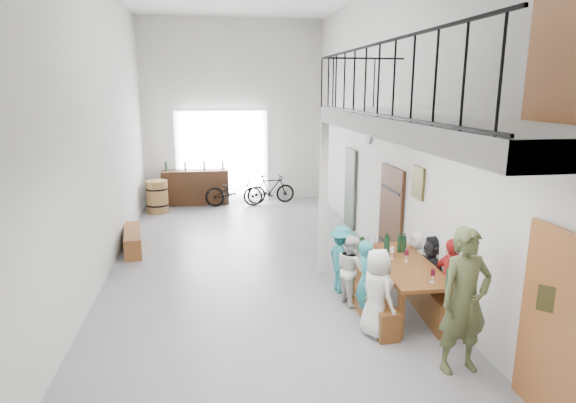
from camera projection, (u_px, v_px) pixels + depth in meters
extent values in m
plane|color=slate|center=(253.00, 268.00, 9.53)|extent=(12.00, 12.00, 0.00)
plane|color=silver|center=(234.00, 112.00, 14.66)|extent=(5.50, 0.00, 5.50)
plane|color=silver|center=(328.00, 201.00, 3.13)|extent=(5.50, 0.00, 5.50)
plane|color=silver|center=(95.00, 130.00, 8.47)|extent=(0.00, 12.00, 12.00)
plane|color=silver|center=(392.00, 126.00, 9.32)|extent=(0.00, 12.00, 12.00)
cube|color=white|center=(222.00, 157.00, 14.85)|extent=(2.80, 0.08, 2.80)
cube|color=brown|center=(552.00, 326.00, 5.00)|extent=(0.06, 0.95, 2.10)
cube|color=#3C1D10|center=(391.00, 217.00, 9.43)|extent=(0.06, 1.10, 2.00)
cube|color=#303A2F|center=(350.00, 188.00, 12.12)|extent=(0.06, 0.80, 2.00)
cube|color=brown|center=(563.00, 21.00, 4.68)|extent=(0.06, 0.90, 1.95)
cube|color=#433C1A|center=(418.00, 183.00, 8.17)|extent=(0.04, 0.45, 0.55)
cylinder|color=white|center=(369.00, 138.00, 10.55)|extent=(0.04, 0.28, 0.28)
cube|color=silver|center=(429.00, 126.00, 6.07)|extent=(1.50, 5.60, 0.25)
cube|color=black|center=(377.00, 44.00, 5.74)|extent=(0.03, 5.60, 0.03)
cube|color=black|center=(374.00, 114.00, 5.93)|extent=(0.03, 5.60, 0.03)
cube|color=black|center=(364.00, 58.00, 8.52)|extent=(1.50, 0.03, 0.03)
cube|color=silver|center=(323.00, 200.00, 8.97)|extent=(0.14, 0.14, 2.88)
cube|color=brown|center=(404.00, 265.00, 7.56)|extent=(0.92, 2.10, 0.06)
cube|color=brown|center=(401.00, 315.00, 6.74)|extent=(0.08, 0.08, 0.73)
cube|color=brown|center=(449.00, 312.00, 6.83)|extent=(0.08, 0.08, 0.73)
cube|color=brown|center=(365.00, 269.00, 8.46)|extent=(0.08, 0.08, 0.73)
cube|color=brown|center=(404.00, 267.00, 8.55)|extent=(0.08, 0.08, 0.73)
cube|color=brown|center=(368.00, 301.00, 7.52)|extent=(0.34, 1.87, 0.43)
cube|color=brown|center=(422.00, 291.00, 7.81)|extent=(0.48, 2.24, 0.51)
cylinder|color=#10321B|center=(386.00, 243.00, 7.98)|extent=(0.07, 0.07, 0.35)
cylinder|color=#10321B|center=(404.00, 242.00, 7.99)|extent=(0.07, 0.07, 0.35)
cylinder|color=#10321B|center=(400.00, 242.00, 8.01)|extent=(0.07, 0.07, 0.35)
cylinder|color=#10321B|center=(387.00, 244.00, 7.93)|extent=(0.07, 0.07, 0.35)
cube|color=brown|center=(133.00, 240.00, 10.52)|extent=(0.58, 1.62, 0.45)
cylinder|color=#9A6A3B|center=(157.00, 197.00, 13.66)|extent=(0.62, 0.62, 0.92)
cylinder|color=black|center=(158.00, 204.00, 13.71)|extent=(0.63, 0.63, 0.05)
cylinder|color=black|center=(157.00, 189.00, 13.60)|extent=(0.63, 0.63, 0.05)
cube|color=#3C1D10|center=(196.00, 187.00, 14.65)|extent=(1.98, 0.55, 1.05)
cylinder|color=#10321B|center=(166.00, 166.00, 14.35)|extent=(0.06, 0.06, 0.28)
cylinder|color=#10321B|center=(185.00, 166.00, 14.42)|extent=(0.06, 0.06, 0.28)
cylinder|color=#10321B|center=(204.00, 165.00, 14.53)|extent=(0.06, 0.06, 0.28)
cylinder|color=#10321B|center=(223.00, 165.00, 14.62)|extent=(0.06, 0.06, 0.28)
imported|color=silver|center=(377.00, 293.00, 6.80)|extent=(0.59, 0.73, 1.29)
imported|color=teal|center=(366.00, 280.00, 7.31)|extent=(0.35, 0.49, 1.25)
imported|color=silver|center=(351.00, 269.00, 7.85)|extent=(0.55, 0.64, 1.16)
imported|color=teal|center=(342.00, 259.00, 8.28)|extent=(0.55, 0.83, 1.19)
imported|color=red|center=(450.00, 282.00, 7.13)|extent=(0.48, 0.83, 1.34)
imported|color=black|center=(432.00, 270.00, 7.78)|extent=(0.54, 1.14, 1.18)
imported|color=silver|center=(417.00, 262.00, 8.35)|extent=(0.37, 0.54, 1.06)
imported|color=#4C542F|center=(465.00, 301.00, 5.88)|extent=(0.72, 0.51, 1.86)
imported|color=#1D491C|center=(363.00, 243.00, 10.42)|extent=(0.43, 0.40, 0.39)
imported|color=black|center=(234.00, 192.00, 14.39)|extent=(1.74, 0.70, 0.90)
imported|color=black|center=(271.00, 189.00, 14.72)|extent=(1.52, 0.58, 0.89)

